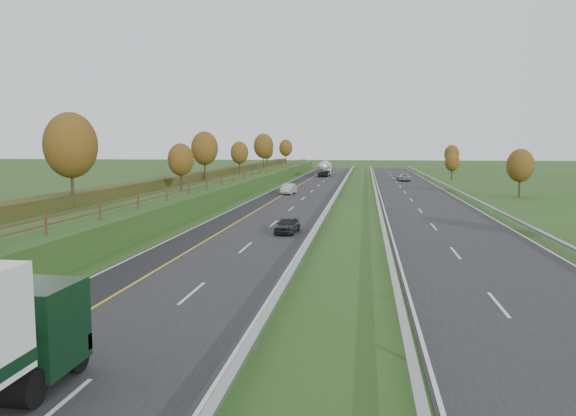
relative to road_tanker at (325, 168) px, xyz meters
name	(u,v)px	position (x,y,z in m)	size (l,w,h in m)	color
ground	(354,203)	(7.90, -58.97, -1.86)	(400.00, 400.00, 0.00)	#274C1B
near_carriageway	(295,198)	(-0.10, -53.97, -1.84)	(10.50, 200.00, 0.04)	black
far_carriageway	(421,200)	(16.40, -53.97, -1.84)	(10.50, 200.00, 0.04)	black
hard_shoulder	(267,198)	(-3.85, -53.97, -1.84)	(3.00, 200.00, 0.04)	black
lane_markings	(343,198)	(6.30, -54.09, -1.81)	(26.75, 200.00, 0.01)	silver
embankment_left	(201,190)	(-13.10, -53.97, -0.86)	(12.00, 200.00, 2.00)	#274C1B
hedge_left	(186,178)	(-15.10, -53.97, 0.69)	(2.20, 180.00, 1.10)	#2E3516
fence_left	(232,177)	(-8.60, -54.38, 0.87)	(0.12, 189.06, 1.20)	#422B19
median_barrier_near	(337,194)	(5.60, -53.97, -1.25)	(0.32, 200.00, 0.71)	gray
median_barrier_far	(376,194)	(10.70, -53.97, -1.25)	(0.32, 200.00, 0.71)	gray
outer_barrier_far	(467,195)	(22.20, -53.97, -1.25)	(0.32, 200.00, 0.71)	gray
trees_left	(195,150)	(-12.74, -57.34, 4.51)	(6.64, 164.30, 7.66)	#2D2116
trees_far	(482,161)	(29.70, -24.75, 2.38)	(8.45, 118.60, 7.12)	#2D2116
road_tanker	(325,168)	(0.00, 0.00, 0.00)	(2.40, 11.22, 3.46)	silver
car_dark_near	(288,225)	(3.14, -84.19, -1.17)	(1.54, 3.82, 1.30)	black
car_silver_mid	(289,189)	(-1.70, -48.31, -1.08)	(1.57, 4.49, 1.48)	#ABACB0
car_small_far	(327,170)	(-0.43, 16.04, -1.09)	(2.06, 5.06, 1.47)	#12153A
car_oncoming	(404,177)	(16.74, -15.71, -1.10)	(2.39, 5.18, 1.44)	#99989D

